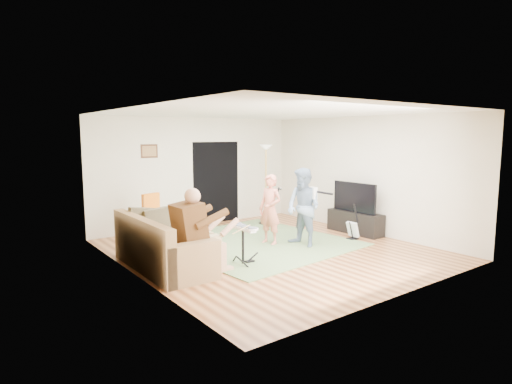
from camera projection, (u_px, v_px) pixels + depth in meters
floor at (271, 250)px, 8.51m from camera, size 6.00×6.00×0.00m
walls at (272, 183)px, 8.33m from camera, size 5.50×6.00×2.70m
ceiling at (272, 112)px, 8.16m from camera, size 6.00×6.00×0.00m
window_blinds at (130, 180)px, 6.85m from camera, size 0.00×2.05×2.05m
doorway at (216, 182)px, 11.08m from camera, size 2.10×0.00×2.10m
picture_frame at (149, 151)px, 9.90m from camera, size 0.42×0.03×0.32m
area_rug at (255, 242)px, 9.08m from camera, size 3.82×3.94×0.02m
sofa at (159, 251)px, 7.27m from camera, size 0.93×2.25×0.91m
drummer at (200, 241)px, 6.98m from camera, size 0.93×0.52×1.43m
drum_kit at (243, 247)px, 7.52m from camera, size 0.39×0.69×0.71m
singer at (270, 210)px, 8.89m from camera, size 0.46×0.60×1.46m
microphone at (278, 192)px, 8.96m from camera, size 0.06×0.06×0.24m
guitarist at (304, 207)px, 8.70m from camera, size 0.66×0.82×1.61m
guitar_held at (311, 193)px, 8.78m from camera, size 0.15×0.60×0.26m
guitar_spare at (353, 229)px, 9.34m from camera, size 0.28×0.25×0.79m
torchiere_lamp at (266, 170)px, 10.82m from camera, size 0.36×0.36×2.03m
dining_chair at (157, 226)px, 9.00m from camera, size 0.56×0.59×1.05m
tv_cabinet at (355, 222)px, 9.96m from camera, size 0.40×1.40×0.50m
television at (354, 197)px, 9.85m from camera, size 0.06×1.19×0.68m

